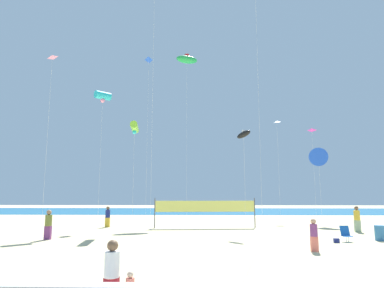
% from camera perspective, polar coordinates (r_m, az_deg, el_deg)
% --- Properties ---
extents(ground_plane, '(120.00, 120.00, 0.00)m').
position_cam_1_polar(ground_plane, '(18.70, 3.47, -17.03)').
color(ground_plane, beige).
extents(ocean_band, '(120.00, 20.00, 0.01)m').
position_cam_1_polar(ocean_band, '(53.61, 2.30, -11.41)').
color(ocean_band, '#1E6B99').
rests_on(ocean_band, ground).
extents(mother_figure, '(0.38, 0.38, 1.64)m').
position_cam_1_polar(mother_figure, '(8.99, -13.61, -20.55)').
color(mother_figure, maroon).
rests_on(mother_figure, ground).
extents(beachgoer_olive_shirt, '(0.41, 0.41, 1.78)m').
position_cam_1_polar(beachgoer_olive_shirt, '(22.70, -23.43, -12.42)').
color(beachgoer_olive_shirt, '#7A3872').
rests_on(beachgoer_olive_shirt, ground).
extents(beachgoer_navy_shirt, '(0.39, 0.39, 1.70)m').
position_cam_1_polar(beachgoer_navy_shirt, '(29.27, -14.27, -11.88)').
color(beachgoer_navy_shirt, gold).
rests_on(beachgoer_navy_shirt, ground).
extents(beachgoer_mustard_shirt, '(0.43, 0.43, 1.86)m').
position_cam_1_polar(beachgoer_mustard_shirt, '(27.67, 26.47, -11.31)').
color(beachgoer_mustard_shirt, '#99B28C').
rests_on(beachgoer_mustard_shirt, ground).
extents(beachgoer_plum_shirt, '(0.36, 0.36, 1.56)m').
position_cam_1_polar(beachgoer_plum_shirt, '(17.82, 20.19, -14.27)').
color(beachgoer_plum_shirt, '#EA7260').
rests_on(beachgoer_plum_shirt, ground).
extents(folding_beach_chair, '(0.52, 0.65, 0.89)m').
position_cam_1_polar(folding_beach_chair, '(22.08, 24.90, -13.74)').
color(folding_beach_chair, '#1959B2').
rests_on(folding_beach_chair, ground).
extents(trash_barrel, '(0.57, 0.57, 0.88)m').
position_cam_1_polar(trash_barrel, '(23.41, 29.53, -13.14)').
color(trash_barrel, teal).
rests_on(trash_barrel, ground).
extents(volleyball_net, '(8.29, 0.86, 2.40)m').
position_cam_1_polar(volleyball_net, '(27.79, 2.28, -10.82)').
color(volleyball_net, '#4C4C51').
rests_on(volleyball_net, ground).
extents(beach_handbag, '(0.31, 0.15, 0.25)m').
position_cam_1_polar(beach_handbag, '(21.34, 23.55, -14.96)').
color(beach_handbag, navy).
rests_on(beach_handbag, ground).
extents(kite_blue_delta, '(1.73, 0.97, 7.09)m').
position_cam_1_polar(kite_blue_delta, '(33.84, 20.89, -2.09)').
color(kite_blue_delta, silver).
rests_on(kite_blue_delta, ground).
extents(kite_magenta_diamond, '(0.89, 0.91, 9.61)m').
position_cam_1_polar(kite_magenta_diamond, '(37.22, 19.88, 2.24)').
color(kite_magenta_diamond, silver).
rests_on(kite_magenta_diamond, ground).
extents(kite_pink_diamond, '(0.68, 0.67, 12.11)m').
position_cam_1_polar(kite_pink_diamond, '(25.00, -22.91, 13.12)').
color(kite_pink_diamond, silver).
rests_on(kite_pink_diamond, ground).
extents(kite_blue_diamond, '(0.67, 0.67, 17.65)m').
position_cam_1_polar(kite_blue_diamond, '(38.03, -7.43, 13.75)').
color(kite_blue_diamond, silver).
rests_on(kite_blue_diamond, ground).
extents(kite_green_inflatable, '(2.74, 1.87, 18.97)m').
position_cam_1_polar(kite_green_inflatable, '(40.03, -0.89, 14.28)').
color(kite_green_inflatable, silver).
rests_on(kite_green_inflatable, ground).
extents(kite_lime_tube, '(0.88, 2.43, 8.12)m').
position_cam_1_polar(kite_lime_tube, '(26.12, -9.83, 2.79)').
color(kite_lime_tube, silver).
rests_on(kite_lime_tube, ground).
extents(kite_white_diamond, '(0.99, 1.00, 11.04)m').
position_cam_1_polar(kite_white_diamond, '(39.10, 14.34, 3.59)').
color(kite_white_diamond, silver).
rests_on(kite_white_diamond, ground).
extents(kite_black_inflatable, '(1.26, 1.22, 7.58)m').
position_cam_1_polar(kite_black_inflatable, '(25.39, 8.85, 1.61)').
color(kite_black_inflatable, silver).
rests_on(kite_black_inflatable, ground).
extents(kite_cyan_tube, '(1.38, 1.35, 11.10)m').
position_cam_1_polar(kite_cyan_tube, '(28.65, -15.07, 7.94)').
color(kite_cyan_tube, silver).
rests_on(kite_cyan_tube, ground).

